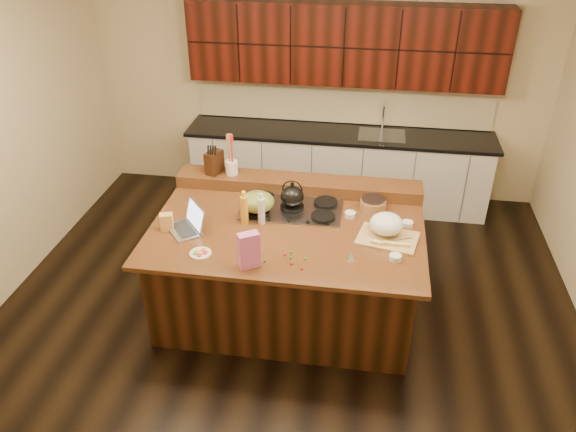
# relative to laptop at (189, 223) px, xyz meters

# --- Properties ---
(room) EXTENTS (5.52, 5.02, 2.72)m
(room) POSITION_rel_laptop_xyz_m (0.84, 0.17, 0.37)
(room) COLOR black
(room) RESTS_ON ground
(island) EXTENTS (2.40, 1.60, 0.92)m
(island) POSITION_rel_laptop_xyz_m (0.84, 0.17, -0.52)
(island) COLOR black
(island) RESTS_ON ground
(back_ledge) EXTENTS (2.40, 0.30, 0.12)m
(back_ledge) POSITION_rel_laptop_xyz_m (0.84, 0.87, -0.00)
(back_ledge) COLOR black
(back_ledge) RESTS_ON island
(cooktop) EXTENTS (0.92, 0.52, 0.05)m
(cooktop) POSITION_rel_laptop_xyz_m (0.84, 0.47, -0.05)
(cooktop) COLOR gray
(cooktop) RESTS_ON island
(back_counter) EXTENTS (3.70, 0.66, 2.40)m
(back_counter) POSITION_rel_laptop_xyz_m (1.14, 2.40, 0.00)
(back_counter) COLOR silver
(back_counter) RESTS_ON ground
(kettle) EXTENTS (0.24, 0.24, 0.19)m
(kettle) POSITION_rel_laptop_xyz_m (0.84, 0.47, 0.08)
(kettle) COLOR black
(kettle) RESTS_ON cooktop
(green_bowl) EXTENTS (0.31, 0.31, 0.17)m
(green_bowl) POSITION_rel_laptop_xyz_m (0.54, 0.34, 0.07)
(green_bowl) COLOR olive
(green_bowl) RESTS_ON cooktop
(laptop) EXTENTS (0.42, 0.43, 0.23)m
(laptop) POSITION_rel_laptop_xyz_m (0.00, 0.00, 0.00)
(laptop) COLOR #B7B7BC
(laptop) RESTS_ON island
(oil_bottle) EXTENTS (0.08, 0.08, 0.27)m
(oil_bottle) POSITION_rel_laptop_xyz_m (0.45, 0.17, 0.07)
(oil_bottle) COLOR gold
(oil_bottle) RESTS_ON island
(vinegar_bottle) EXTENTS (0.08, 0.08, 0.25)m
(vinegar_bottle) POSITION_rel_laptop_xyz_m (0.60, 0.19, 0.06)
(vinegar_bottle) COLOR silver
(vinegar_bottle) RESTS_ON island
(wooden_tray) EXTENTS (0.56, 0.45, 0.20)m
(wooden_tray) POSITION_rel_laptop_xyz_m (1.70, 0.15, 0.03)
(wooden_tray) COLOR tan
(wooden_tray) RESTS_ON island
(ramekin_a) EXTENTS (0.13, 0.13, 0.04)m
(ramekin_a) POSITION_rel_laptop_xyz_m (1.77, -0.19, -0.04)
(ramekin_a) COLOR white
(ramekin_a) RESTS_ON island
(ramekin_b) EXTENTS (0.13, 0.13, 0.04)m
(ramekin_b) POSITION_rel_laptop_xyz_m (1.88, 0.35, -0.04)
(ramekin_b) COLOR white
(ramekin_b) RESTS_ON island
(ramekin_c) EXTENTS (0.12, 0.12, 0.04)m
(ramekin_c) POSITION_rel_laptop_xyz_m (1.37, 0.43, -0.04)
(ramekin_c) COLOR white
(ramekin_c) RESTS_ON island
(strainer_bowl) EXTENTS (0.31, 0.31, 0.09)m
(strainer_bowl) POSITION_rel_laptop_xyz_m (1.57, 0.60, -0.02)
(strainer_bowl) COLOR #996B3F
(strainer_bowl) RESTS_ON island
(kitchen_timer) EXTENTS (0.10, 0.10, 0.07)m
(kitchen_timer) POSITION_rel_laptop_xyz_m (1.42, -0.24, -0.03)
(kitchen_timer) COLOR silver
(kitchen_timer) RESTS_ON island
(pink_bag) EXTENTS (0.18, 0.16, 0.30)m
(pink_bag) POSITION_rel_laptop_xyz_m (0.63, -0.45, 0.09)
(pink_bag) COLOR #CF619F
(pink_bag) RESTS_ON island
(candy_plate) EXTENTS (0.22, 0.22, 0.01)m
(candy_plate) POSITION_rel_laptop_xyz_m (0.20, -0.35, -0.06)
(candy_plate) COLOR white
(candy_plate) RESTS_ON island
(package_box) EXTENTS (0.13, 0.10, 0.15)m
(package_box) POSITION_rel_laptop_xyz_m (-0.19, -0.03, 0.01)
(package_box) COLOR #E2A04F
(package_box) RESTS_ON island
(utensil_crock) EXTENTS (0.13, 0.13, 0.14)m
(utensil_crock) POSITION_rel_laptop_xyz_m (0.17, 0.87, 0.13)
(utensil_crock) COLOR white
(utensil_crock) RESTS_ON back_ledge
(knife_block) EXTENTS (0.17, 0.21, 0.23)m
(knife_block) POSITION_rel_laptop_xyz_m (-0.00, 0.87, 0.17)
(knife_block) COLOR black
(knife_block) RESTS_ON back_ledge
(gumdrop_0) EXTENTS (0.02, 0.02, 0.02)m
(gumdrop_0) POSITION_rel_laptop_xyz_m (0.96, -0.37, -0.05)
(gumdrop_0) COLOR red
(gumdrop_0) RESTS_ON island
(gumdrop_1) EXTENTS (0.02, 0.02, 0.02)m
(gumdrop_1) POSITION_rel_laptop_xyz_m (0.94, -0.30, -0.05)
(gumdrop_1) COLOR #198C26
(gumdrop_1) RESTS_ON island
(gumdrop_2) EXTENTS (0.02, 0.02, 0.02)m
(gumdrop_2) POSITION_rel_laptop_xyz_m (0.96, -0.38, -0.05)
(gumdrop_2) COLOR red
(gumdrop_2) RESTS_ON island
(gumdrop_3) EXTENTS (0.02, 0.02, 0.02)m
(gumdrop_3) POSITION_rel_laptop_xyz_m (0.69, -0.43, -0.05)
(gumdrop_3) COLOR #198C26
(gumdrop_3) RESTS_ON island
(gumdrop_4) EXTENTS (0.02, 0.02, 0.02)m
(gumdrop_4) POSITION_rel_laptop_xyz_m (0.63, -0.31, -0.05)
(gumdrop_4) COLOR red
(gumdrop_4) RESTS_ON island
(gumdrop_5) EXTENTS (0.02, 0.02, 0.02)m
(gumdrop_5) POSITION_rel_laptop_xyz_m (1.06, -0.30, -0.05)
(gumdrop_5) COLOR #198C26
(gumdrop_5) RESTS_ON island
(gumdrop_6) EXTENTS (0.02, 0.02, 0.02)m
(gumdrop_6) POSITION_rel_laptop_xyz_m (0.65, -0.27, -0.05)
(gumdrop_6) COLOR red
(gumdrop_6) RESTS_ON island
(gumdrop_7) EXTENTS (0.02, 0.02, 0.02)m
(gumdrop_7) POSITION_rel_laptop_xyz_m (0.74, -0.38, -0.05)
(gumdrop_7) COLOR #198C26
(gumdrop_7) RESTS_ON island
(gumdrop_8) EXTENTS (0.02, 0.02, 0.02)m
(gumdrop_8) POSITION_rel_laptop_xyz_m (0.64, -0.41, -0.05)
(gumdrop_8) COLOR red
(gumdrop_8) RESTS_ON island
(gumdrop_9) EXTENTS (0.02, 0.02, 0.02)m
(gumdrop_9) POSITION_rel_laptop_xyz_m (0.93, -0.22, -0.05)
(gumdrop_9) COLOR #198C26
(gumdrop_9) RESTS_ON island
(gumdrop_10) EXTENTS (0.02, 0.02, 0.02)m
(gumdrop_10) POSITION_rel_laptop_xyz_m (1.05, -0.44, -0.05)
(gumdrop_10) COLOR red
(gumdrop_10) RESTS_ON island
(gumdrop_11) EXTENTS (0.02, 0.02, 0.02)m
(gumdrop_11) POSITION_rel_laptop_xyz_m (0.67, -0.34, -0.05)
(gumdrop_11) COLOR #198C26
(gumdrop_11) RESTS_ON island
(gumdrop_12) EXTENTS (0.02, 0.02, 0.02)m
(gumdrop_12) POSITION_rel_laptop_xyz_m (0.89, -0.27, -0.05)
(gumdrop_12) COLOR red
(gumdrop_12) RESTS_ON island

